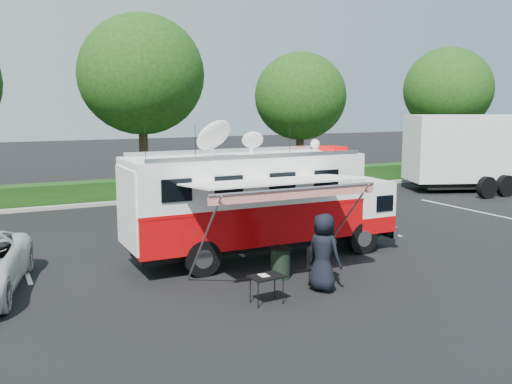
% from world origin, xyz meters
% --- Properties ---
extents(ground_plane, '(120.00, 120.00, 0.00)m').
position_xyz_m(ground_plane, '(0.00, 0.00, 0.00)').
color(ground_plane, black).
rests_on(ground_plane, ground).
extents(back_border, '(60.00, 6.14, 8.87)m').
position_xyz_m(back_border, '(1.14, 12.90, 5.00)').
color(back_border, '#9E998E').
rests_on(back_border, ground_plane).
extents(stall_lines, '(24.12, 5.50, 0.01)m').
position_xyz_m(stall_lines, '(-0.50, 3.00, 0.00)').
color(stall_lines, silver).
rests_on(stall_lines, ground_plane).
extents(command_truck, '(8.23, 2.26, 3.95)m').
position_xyz_m(command_truck, '(-0.07, -0.00, 1.69)').
color(command_truck, black).
rests_on(command_truck, ground_plane).
extents(awning, '(4.49, 2.34, 2.72)m').
position_xyz_m(awning, '(-0.81, -2.35, 2.54)').
color(awning, white).
rests_on(awning, ground_plane).
extents(person, '(0.91, 1.10, 1.92)m').
position_xyz_m(person, '(-0.11, -3.41, 0.00)').
color(person, black).
rests_on(person, ground_plane).
extents(folding_table, '(0.83, 0.63, 0.66)m').
position_xyz_m(folding_table, '(-1.78, -3.61, 0.61)').
color(folding_table, black).
rests_on(folding_table, ground_plane).
extents(folding_chair, '(0.50, 0.52, 0.98)m').
position_xyz_m(folding_chair, '(-0.03, -3.01, 0.58)').
color(folding_chair, black).
rests_on(folding_chair, ground_plane).
extents(trash_bin, '(0.56, 0.56, 0.83)m').
position_xyz_m(trash_bin, '(-0.56, -2.06, 0.42)').
color(trash_bin, black).
rests_on(trash_bin, ground_plane).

